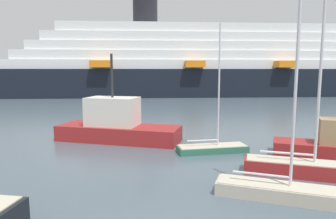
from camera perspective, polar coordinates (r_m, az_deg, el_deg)
sailboat_0 at (r=14.70m, az=24.62°, el=-9.86°), size 5.24×2.58×8.01m
sailboat_3 at (r=11.94m, az=20.55°, el=-13.91°), size 4.65×2.48×7.99m
sailboat_4 at (r=17.37m, az=8.50°, el=-7.04°), size 4.18×1.97×7.24m
fishing_boat_0 at (r=20.09m, az=-9.80°, el=-2.97°), size 8.49×4.45×5.73m
fishing_boat_1 at (r=18.27m, az=29.33°, el=-5.89°), size 6.22×3.56×4.21m
cruise_ship at (r=58.20m, az=11.67°, el=8.27°), size 89.35×19.10×17.29m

